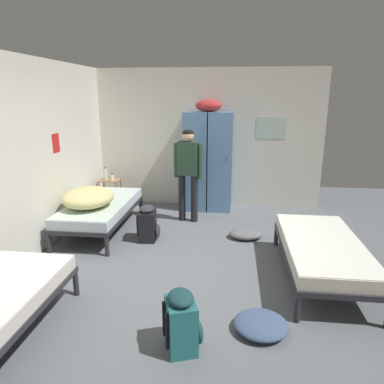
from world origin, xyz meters
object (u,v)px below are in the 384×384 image
lotion_bottle (112,177)px  backpack_black (148,224)px  backpack_teal (182,322)px  clothes_pile_grey (246,234)px  person_traveler (188,167)px  locker_bank (208,159)px  clothes_pile_denim (261,325)px  bed_left_rear (101,208)px  bedding_heap (88,197)px  water_bottle (106,174)px  bed_right (322,249)px  shelf_unit (110,191)px

lotion_bottle → backpack_black: size_ratio=0.25×
backpack_black → backpack_teal: (0.85, -2.31, 0.00)m
clothes_pile_grey → person_traveler: bearing=144.8°
locker_bank → clothes_pile_denim: bearing=-78.0°
bed_left_rear → clothes_pile_grey: 2.35m
bedding_heap → person_traveler: 1.71m
bedding_heap → person_traveler: size_ratio=0.55×
water_bottle → clothes_pile_grey: (2.66, -1.25, -0.61)m
bed_right → lotion_bottle: bearing=145.3°
bed_right → clothes_pile_denim: (-0.78, -1.10, -0.32)m
person_traveler → backpack_black: size_ratio=2.90×
shelf_unit → person_traveler: size_ratio=0.36×
locker_bank → bed_right: locker_bank is taller
bedding_heap → lotion_bottle: bedding_heap is taller
shelf_unit → backpack_black: size_ratio=1.04×
lotion_bottle → backpack_teal: 4.21m
bed_right → lotion_bottle: 4.10m
backpack_black → backpack_teal: same height
locker_bank → clothes_pile_grey: (0.70, -1.42, -0.90)m
water_bottle → backpack_black: (1.18, -1.49, -0.42)m
bed_right → clothes_pile_grey: 1.46m
bed_left_rear → backpack_teal: backpack_teal is taller
locker_bank → backpack_teal: locker_bank is taller
bedding_heap → lotion_bottle: bearing=94.2°
bed_right → backpack_teal: size_ratio=3.45×
bed_left_rear → person_traveler: 1.60m
person_traveler → backpack_black: bearing=-117.8°
bedding_heap → backpack_black: bearing=-2.9°
shelf_unit → person_traveler: (1.60, -0.54, 0.62)m
lotion_bottle → clothes_pile_grey: lotion_bottle is taller
person_traveler → backpack_teal: bearing=-83.6°
locker_bank → bed_left_rear: locker_bank is taller
bed_left_rear → clothes_pile_denim: size_ratio=3.71×
locker_bank → person_traveler: size_ratio=1.30×
clothes_pile_denim → bedding_heap: bearing=140.6°
water_bottle → lotion_bottle: 0.17m
water_bottle → clothes_pile_denim: size_ratio=0.48×
bed_right → clothes_pile_denim: bearing=-125.3°
locker_bank → bedding_heap: 2.38m
shelf_unit → backpack_teal: size_ratio=1.04×
shelf_unit → bed_left_rear: 1.20m
locker_bank → bed_left_rear: (-1.63, -1.36, -0.59)m
locker_bank → clothes_pile_denim: size_ratio=4.04×
backpack_teal → person_traveler: bearing=96.4°
locker_bank → clothes_pile_grey: size_ratio=4.07×
shelf_unit → bed_left_rear: (0.25, -1.17, 0.04)m
bed_right → lotion_bottle: size_ratio=13.59×
clothes_pile_denim → water_bottle: bearing=128.1°
lotion_bottle → backpack_teal: (1.89, -3.75, -0.37)m
bedding_heap → lotion_bottle: size_ratio=6.31×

